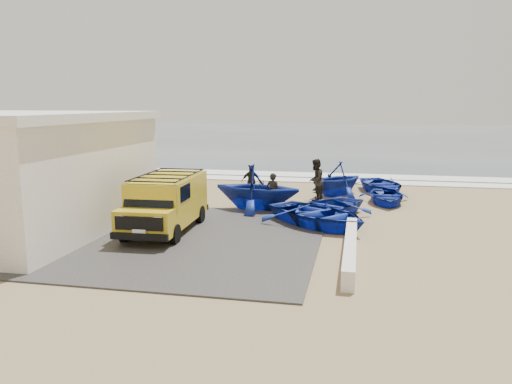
{
  "coord_description": "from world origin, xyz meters",
  "views": [
    {
      "loc": [
        5.15,
        -17.86,
        4.59
      ],
      "look_at": [
        1.26,
        0.93,
        1.2
      ],
      "focal_mm": 35.0,
      "sensor_mm": 36.0,
      "label": 1
    }
  ],
  "objects_px": {
    "fisherman_middle": "(316,180)",
    "boat_near_right": "(325,207)",
    "boat_near_left": "(318,214)",
    "boat_mid_left": "(257,187)",
    "boat_mid_right": "(386,196)",
    "boat_far_right": "(381,185)",
    "parapet": "(350,248)",
    "fisherman_front": "(273,192)",
    "boat_far_left": "(337,179)",
    "van": "(166,201)",
    "building": "(6,171)",
    "fisherman_back": "(251,182)"
  },
  "relations": [
    {
      "from": "boat_near_left",
      "to": "fisherman_back",
      "type": "xyz_separation_m",
      "value": [
        -3.72,
        5.12,
        0.36
      ]
    },
    {
      "from": "boat_far_left",
      "to": "fisherman_middle",
      "type": "bearing_deg",
      "value": -77.61
    },
    {
      "from": "boat_near_left",
      "to": "fisherman_front",
      "type": "distance_m",
      "value": 3.07
    },
    {
      "from": "boat_near_left",
      "to": "fisherman_back",
      "type": "distance_m",
      "value": 6.34
    },
    {
      "from": "boat_mid_right",
      "to": "fisherman_front",
      "type": "bearing_deg",
      "value": -152.71
    },
    {
      "from": "building",
      "to": "parapet",
      "type": "xyz_separation_m",
      "value": [
        12.5,
        -1.0,
        -1.89
      ]
    },
    {
      "from": "fisherman_front",
      "to": "parapet",
      "type": "bearing_deg",
      "value": 134.63
    },
    {
      "from": "parapet",
      "to": "boat_near_left",
      "type": "distance_m",
      "value": 3.93
    },
    {
      "from": "boat_far_right",
      "to": "fisherman_back",
      "type": "bearing_deg",
      "value": -173.57
    },
    {
      "from": "fisherman_middle",
      "to": "boat_near_right",
      "type": "bearing_deg",
      "value": 29.77
    },
    {
      "from": "boat_mid_right",
      "to": "boat_far_right",
      "type": "relative_size",
      "value": 0.84
    },
    {
      "from": "boat_mid_left",
      "to": "boat_near_left",
      "type": "bearing_deg",
      "value": -122.98
    },
    {
      "from": "boat_near_left",
      "to": "fisherman_middle",
      "type": "relative_size",
      "value": 2.23
    },
    {
      "from": "boat_far_right",
      "to": "boat_mid_left",
      "type": "bearing_deg",
      "value": -152.99
    },
    {
      "from": "building",
      "to": "parapet",
      "type": "bearing_deg",
      "value": -4.58
    },
    {
      "from": "boat_near_right",
      "to": "boat_mid_right",
      "type": "relative_size",
      "value": 1.2
    },
    {
      "from": "boat_mid_left",
      "to": "fisherman_middle",
      "type": "distance_m",
      "value": 3.5
    },
    {
      "from": "parapet",
      "to": "fisherman_middle",
      "type": "bearing_deg",
      "value": 101.75
    },
    {
      "from": "boat_near_right",
      "to": "boat_mid_left",
      "type": "relative_size",
      "value": 1.05
    },
    {
      "from": "boat_mid_left",
      "to": "fisherman_front",
      "type": "relative_size",
      "value": 2.24
    },
    {
      "from": "fisherman_front",
      "to": "fisherman_middle",
      "type": "relative_size",
      "value": 0.84
    },
    {
      "from": "boat_far_right",
      "to": "fisherman_front",
      "type": "xyz_separation_m",
      "value": [
        -4.76,
        -5.82,
        0.44
      ]
    },
    {
      "from": "boat_mid_left",
      "to": "boat_mid_right",
      "type": "xyz_separation_m",
      "value": [
        5.63,
        2.56,
        -0.66
      ]
    },
    {
      "from": "parapet",
      "to": "boat_near_right",
      "type": "xyz_separation_m",
      "value": [
        -1.12,
        5.39,
        0.14
      ]
    },
    {
      "from": "fisherman_middle",
      "to": "boat_far_right",
      "type": "bearing_deg",
      "value": 150.57
    },
    {
      "from": "boat_far_left",
      "to": "fisherman_middle",
      "type": "relative_size",
      "value": 1.62
    },
    {
      "from": "van",
      "to": "boat_mid_left",
      "type": "relative_size",
      "value": 1.29
    },
    {
      "from": "boat_mid_left",
      "to": "fisherman_middle",
      "type": "xyz_separation_m",
      "value": [
        2.33,
        2.61,
        0.01
      ]
    },
    {
      "from": "van",
      "to": "boat_mid_right",
      "type": "bearing_deg",
      "value": 38.19
    },
    {
      "from": "parapet",
      "to": "fisherman_front",
      "type": "distance_m",
      "value": 6.84
    },
    {
      "from": "boat_far_right",
      "to": "van",
      "type": "bearing_deg",
      "value": -147.14
    },
    {
      "from": "boat_near_left",
      "to": "boat_mid_left",
      "type": "distance_m",
      "value": 3.84
    },
    {
      "from": "parapet",
      "to": "boat_far_right",
      "type": "distance_m",
      "value": 11.81
    },
    {
      "from": "boat_mid_left",
      "to": "building",
      "type": "bearing_deg",
      "value": 129.74
    },
    {
      "from": "boat_near_left",
      "to": "boat_far_right",
      "type": "bearing_deg",
      "value": 22.51
    },
    {
      "from": "boat_mid_left",
      "to": "parapet",
      "type": "bearing_deg",
      "value": -138.32
    },
    {
      "from": "boat_mid_right",
      "to": "fisherman_back",
      "type": "bearing_deg",
      "value": 176.26
    },
    {
      "from": "van",
      "to": "fisherman_back",
      "type": "bearing_deg",
      "value": 74.56
    },
    {
      "from": "van",
      "to": "boat_near_left",
      "type": "height_order",
      "value": "van"
    },
    {
      "from": "boat_mid_right",
      "to": "fisherman_middle",
      "type": "xyz_separation_m",
      "value": [
        -3.3,
        0.05,
        0.66
      ]
    },
    {
      "from": "building",
      "to": "boat_near_left",
      "type": "bearing_deg",
      "value": 13.6
    },
    {
      "from": "boat_mid_right",
      "to": "boat_far_right",
      "type": "height_order",
      "value": "boat_far_right"
    },
    {
      "from": "boat_near_left",
      "to": "boat_far_left",
      "type": "distance_m",
      "value": 6.78
    },
    {
      "from": "building",
      "to": "boat_mid_left",
      "type": "relative_size",
      "value": 2.48
    },
    {
      "from": "van",
      "to": "boat_mid_right",
      "type": "distance_m",
      "value": 10.67
    },
    {
      "from": "boat_mid_right",
      "to": "boat_far_right",
      "type": "xyz_separation_m",
      "value": [
        -0.11,
        2.97,
        0.07
      ]
    },
    {
      "from": "fisherman_front",
      "to": "boat_far_left",
      "type": "bearing_deg",
      "value": -104.01
    },
    {
      "from": "boat_far_right",
      "to": "fisherman_front",
      "type": "distance_m",
      "value": 7.53
    },
    {
      "from": "building",
      "to": "van",
      "type": "xyz_separation_m",
      "value": [
        5.85,
        0.87,
        -1.05
      ]
    },
    {
      "from": "boat_far_right",
      "to": "fisherman_middle",
      "type": "distance_m",
      "value": 4.37
    }
  ]
}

